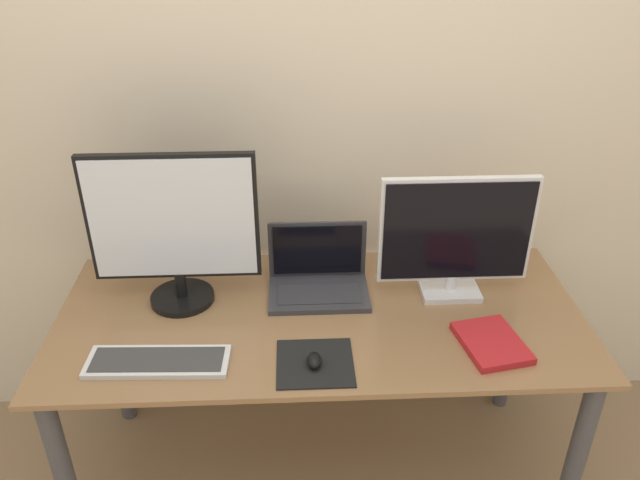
{
  "coord_description": "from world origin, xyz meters",
  "views": [
    {
      "loc": [
        -0.08,
        -1.23,
        1.88
      ],
      "look_at": [
        0.0,
        0.4,
        0.96
      ],
      "focal_mm": 35.0,
      "sensor_mm": 36.0,
      "label": 1
    }
  ],
  "objects_px": {
    "mouse": "(314,360)",
    "book": "(491,343)",
    "laptop": "(319,275)",
    "keyboard": "(158,362)",
    "monitor_left": "(174,228)",
    "monitor_right": "(456,236)"
  },
  "relations": [
    {
      "from": "keyboard",
      "to": "book",
      "type": "distance_m",
      "value": 0.96
    },
    {
      "from": "keyboard",
      "to": "mouse",
      "type": "relative_size",
      "value": 6.14
    },
    {
      "from": "mouse",
      "to": "book",
      "type": "xyz_separation_m",
      "value": [
        0.52,
        0.07,
        -0.01
      ]
    },
    {
      "from": "keyboard",
      "to": "book",
      "type": "xyz_separation_m",
      "value": [
        0.96,
        0.03,
        0.0
      ]
    },
    {
      "from": "monitor_left",
      "to": "book",
      "type": "xyz_separation_m",
      "value": [
        0.94,
        -0.28,
        -0.25
      ]
    },
    {
      "from": "laptop",
      "to": "book",
      "type": "distance_m",
      "value": 0.59
    },
    {
      "from": "mouse",
      "to": "book",
      "type": "bearing_deg",
      "value": 7.12
    },
    {
      "from": "keyboard",
      "to": "monitor_left",
      "type": "bearing_deg",
      "value": 85.66
    },
    {
      "from": "laptop",
      "to": "mouse",
      "type": "bearing_deg",
      "value": -94.51
    },
    {
      "from": "monitor_right",
      "to": "laptop",
      "type": "height_order",
      "value": "monitor_right"
    },
    {
      "from": "monitor_left",
      "to": "monitor_right",
      "type": "relative_size",
      "value": 1.06
    },
    {
      "from": "laptop",
      "to": "keyboard",
      "type": "bearing_deg",
      "value": -142.81
    },
    {
      "from": "laptop",
      "to": "book",
      "type": "bearing_deg",
      "value": -33.26
    },
    {
      "from": "laptop",
      "to": "keyboard",
      "type": "relative_size",
      "value": 0.81
    },
    {
      "from": "laptop",
      "to": "mouse",
      "type": "height_order",
      "value": "laptop"
    },
    {
      "from": "monitor_left",
      "to": "monitor_right",
      "type": "distance_m",
      "value": 0.88
    },
    {
      "from": "laptop",
      "to": "keyboard",
      "type": "height_order",
      "value": "laptop"
    },
    {
      "from": "book",
      "to": "mouse",
      "type": "bearing_deg",
      "value": -172.88
    },
    {
      "from": "monitor_left",
      "to": "laptop",
      "type": "distance_m",
      "value": 0.49
    },
    {
      "from": "laptop",
      "to": "keyboard",
      "type": "distance_m",
      "value": 0.59
    },
    {
      "from": "mouse",
      "to": "book",
      "type": "relative_size",
      "value": 0.27
    },
    {
      "from": "keyboard",
      "to": "monitor_right",
      "type": "bearing_deg",
      "value": 19.32
    }
  ]
}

